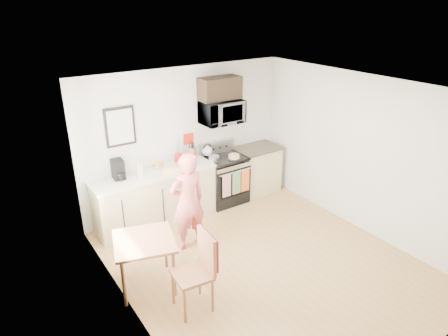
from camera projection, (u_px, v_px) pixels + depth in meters
floor at (264, 262)px, 5.99m from camera, size 4.60×4.60×0.00m
back_wall at (186, 139)px, 7.23m from camera, size 4.00×0.04×2.60m
front_wall at (425, 272)px, 3.73m from camera, size 4.00×0.04×2.60m
left_wall at (129, 228)px, 4.45m from camera, size 0.04×4.60×2.60m
right_wall at (362, 155)px, 6.51m from camera, size 0.04×4.60×2.60m
ceiling at (272, 90)px, 4.97m from camera, size 4.00×4.60×0.04m
window at (106, 181)px, 4.98m from camera, size 0.06×1.40×1.50m
cabinet_left at (156, 199)px, 6.92m from camera, size 2.10×0.60×0.90m
countertop_left at (154, 174)px, 6.74m from camera, size 2.14×0.64×0.04m
cabinet_right at (256, 170)px, 8.07m from camera, size 0.84×0.60×0.90m
countertop_right at (257, 148)px, 7.89m from camera, size 0.88×0.64×0.04m
range at (225, 180)px, 7.65m from camera, size 0.76×0.70×1.16m
microwave at (221, 112)px, 7.21m from camera, size 0.76×0.51×0.42m
upper_cabinet at (220, 88)px, 7.08m from camera, size 0.76×0.35×0.40m
wall_art at (120, 127)px, 6.42m from camera, size 0.50×0.04×0.65m
wall_trivet at (189, 139)px, 7.25m from camera, size 0.20×0.02×0.20m
person at (188, 202)px, 6.10m from camera, size 0.58×0.38×1.58m
dining_table at (144, 245)px, 5.27m from camera, size 0.84×0.84×0.73m
chair at (202, 260)px, 4.92m from camera, size 0.53×0.48×1.05m
knife_block at (192, 154)px, 7.22m from camera, size 0.17×0.18×0.24m
utensil_crock at (178, 154)px, 7.10m from camera, size 0.13×0.13×0.40m
fruit_bowl at (158, 165)px, 6.94m from camera, size 0.30×0.30×0.11m
milk_carton at (139, 170)px, 6.56m from camera, size 0.09×0.09×0.22m
coffee_maker at (118, 170)px, 6.46m from camera, size 0.20×0.28×0.33m
bread_bag at (173, 170)px, 6.69m from camera, size 0.37×0.28×0.12m
cake at (234, 157)px, 7.35m from camera, size 0.24×0.24×0.08m
kettle at (208, 151)px, 7.46m from camera, size 0.19×0.19×0.24m
pot at (214, 159)px, 7.23m from camera, size 0.19×0.32×0.10m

